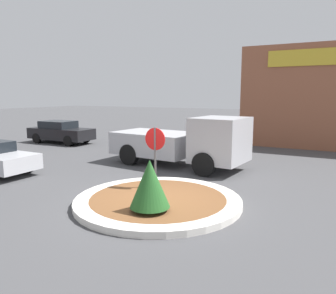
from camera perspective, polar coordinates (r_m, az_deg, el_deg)
name	(u,v)px	position (r m, az deg, el deg)	size (l,w,h in m)	color
ground_plane	(158,203)	(9.67, -1.74, -9.80)	(120.00, 120.00, 0.00)	#474749
traffic_island	(158,201)	(9.64, -1.75, -9.30)	(4.82, 4.82, 0.18)	silver
stop_sign	(155,148)	(10.36, -2.26, -0.14)	(0.71, 0.07, 2.12)	#4C4C51
island_shrub	(150,183)	(8.38, -3.20, -6.36)	(1.04, 1.04, 1.34)	brown
utility_truck	(184,142)	(14.23, 2.77, 0.84)	(6.23, 2.88, 2.22)	#B2B2B7
parked_sedan_black	(61,132)	(22.33, -18.21, 2.53)	(4.37, 1.81, 1.43)	black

